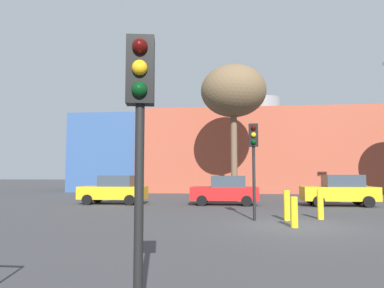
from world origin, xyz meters
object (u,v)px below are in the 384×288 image
Objects in this scene: traffic_light_island at (254,149)px; bollard_yellow_1 at (320,204)px; bollard_yellow_0 at (287,205)px; traffic_light_near_left at (140,108)px; bollard_yellow_2 at (294,212)px; parked_car_0 at (114,190)px; parked_car_1 at (225,190)px; parked_car_2 at (340,190)px; bare_tree_0 at (233,92)px.

bollard_yellow_1 is at bearing 104.91° from traffic_light_island.
traffic_light_island is 3.25× the size of bollard_yellow_0.
traffic_light_near_left reaches higher than bollard_yellow_2.
parked_car_0 reaches higher than parked_car_1.
bollard_yellow_2 is at bearing 36.12° from traffic_light_island.
parked_car_2 is 3.48× the size of bollard_yellow_0.
parked_car_2 is at bearing 180.00° from parked_car_0.
bare_tree_0 is 15.56m from bollard_yellow_0.
parked_car_2 reaches higher than parked_car_1.
traffic_light_island is 14.65m from bare_tree_0.
traffic_light_near_left is 3.09× the size of bollard_yellow_0.
bollard_yellow_0 is (2.48, -6.86, -0.26)m from parked_car_1.
traffic_light_near_left reaches higher than parked_car_2.
bollard_yellow_0 is at bearing 109.86° from parked_car_1.
parked_car_2 is at bearing 67.93° from bollard_yellow_1.
bare_tree_0 reaches higher than parked_car_2.
bare_tree_0 is at bearing 96.88° from bollard_yellow_2.
parked_car_0 is at bearing 148.94° from bollard_yellow_1.
bollard_yellow_0 is 0.99× the size of bollard_yellow_1.
traffic_light_near_left is 24.15m from bare_tree_0.
parked_car_2 is at bearing 65.38° from bollard_yellow_2.
bare_tree_0 is (0.59, 6.60, 7.32)m from parked_car_1.
parked_car_1 is at bearing 121.33° from bollard_yellow_1.
traffic_light_island is at bearing -87.34° from bare_tree_0.
bare_tree_0 is (-0.63, 13.61, 5.38)m from traffic_light_island.
traffic_light_island is 0.37× the size of bare_tree_0.
bare_tree_0 is at bearing -95.12° from parked_car_1.
traffic_light_island is 3.21× the size of bollard_yellow_1.
traffic_light_island reaches higher than traffic_light_near_left.
bollard_yellow_1 is (3.86, -6.34, -0.25)m from parked_car_1.
bollard_yellow_0 is at bearing 151.88° from traffic_light_near_left.
traffic_light_near_left is 0.35× the size of bare_tree_0.
bare_tree_0 is at bearing -137.73° from parked_car_0.
parked_car_1 is 7.38m from traffic_light_island.
parked_car_0 is at bearing -137.73° from bare_tree_0.
bare_tree_0 is 17.22m from bollard_yellow_2.
traffic_light_near_left is (5.83, -16.87, 1.80)m from parked_car_0.
parked_car_2 is 9.60m from bollard_yellow_2.
parked_car_2 is (6.44, -0.00, 0.03)m from parked_car_1.
parked_car_2 is 3.95× the size of bollard_yellow_2.
parked_car_2 is 6.85m from bollard_yellow_1.
parked_car_1 is 9.06m from bollard_yellow_2.
traffic_light_near_left reaches higher than bollard_yellow_0.
bollard_yellow_2 is (1.22, -1.71, -2.26)m from traffic_light_island.
traffic_light_near_left is at bearing 66.67° from parked_car_2.
parked_car_0 is at bearing -130.93° from traffic_light_island.
parked_car_0 is 12.30m from bollard_yellow_1.
traffic_light_island reaches higher than bollard_yellow_0.
parked_car_1 reaches higher than bollard_yellow_1.
parked_car_1 is 0.38× the size of bare_tree_0.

